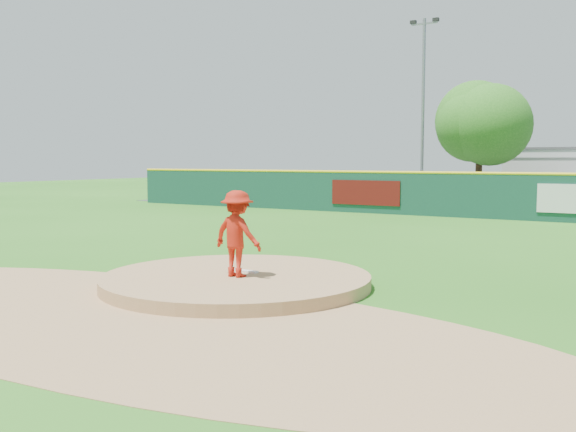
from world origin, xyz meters
The scene contains 12 objects.
ground centered at (0.00, 0.00, 0.00)m, with size 120.00×120.00×0.00m, color #286B19.
pitchers_mound centered at (0.00, 0.00, 0.00)m, with size 5.50×5.50×0.50m, color #9E774C.
pitching_rubber centered at (0.00, 0.30, 0.27)m, with size 0.60×0.15×0.04m, color white.
infield_dirt_arc centered at (0.00, -3.00, 0.01)m, with size 15.40×15.40×0.01m, color #9E774C.
parking_lot centered at (0.00, 27.00, 0.01)m, with size 44.00×16.00×0.02m, color #38383A.
pitcher centered at (0.17, -0.19, 1.12)m, with size 1.12×0.64×1.73m, color #AD1D0E.
van centered at (-1.62, 23.13, 0.64)m, with size 2.04×4.43×1.23m, color white.
fence_banners centered at (-0.64, 17.92, 1.00)m, with size 13.33×0.04×1.20m.
playground_slide centered at (-12.03, 21.96, 0.69)m, with size 0.87×2.46×1.36m.
outfield_fence centered at (0.00, 18.00, 1.09)m, with size 40.00×0.14×2.07m.
deciduous_tree centered at (-2.00, 25.00, 4.55)m, with size 5.60×5.60×7.36m.
light_pole_left centered at (-6.00, 27.00, 6.05)m, with size 1.75×0.25×11.00m.
Camera 1 is at (7.77, -10.45, 2.58)m, focal length 40.00 mm.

